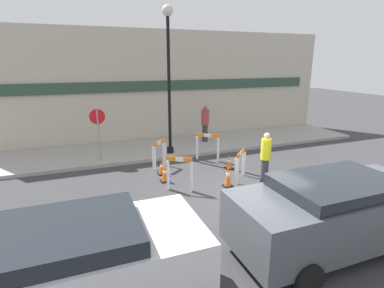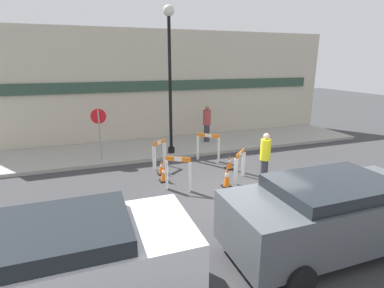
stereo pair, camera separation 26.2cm
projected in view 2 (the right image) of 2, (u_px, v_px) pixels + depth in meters
ground_plane at (248, 201)px, 8.84m from camera, size 60.00×60.00×0.00m
sidewalk_slab at (183, 145)px, 14.42m from camera, size 18.00×3.34×0.14m
storefront_facade at (172, 86)px, 15.28m from camera, size 18.00×0.22×5.50m
streetlamp_post at (170, 63)px, 12.05m from camera, size 0.44×0.44×5.95m
stop_sign at (99, 126)px, 11.87m from camera, size 0.60×0.06×2.06m
barricade_0 at (159, 153)px, 11.52m from camera, size 0.63×0.54×1.07m
barricade_1 at (178, 173)px, 9.43m from camera, size 0.76×0.56×1.12m
barricade_2 at (240, 164)px, 10.28m from camera, size 0.75×0.74×1.03m
barricade_3 at (208, 146)px, 12.29m from camera, size 0.82×0.72×1.15m
traffic_cone_0 at (164, 173)px, 10.23m from camera, size 0.30×0.30×0.61m
traffic_cone_1 at (227, 177)px, 9.75m from camera, size 0.30×0.30×0.74m
traffic_cone_2 at (162, 167)px, 10.90m from camera, size 0.30×0.30×0.54m
traffic_cone_3 at (229, 162)px, 11.40m from camera, size 0.30×0.30×0.57m
person_worker at (265, 157)px, 9.89m from camera, size 0.48×0.48×1.74m
person_pedestrian at (207, 123)px, 14.63m from camera, size 0.46×0.46×1.77m
parked_car_0 at (48, 268)px, 4.54m from camera, size 4.54×2.02×1.69m
parked_car_1 at (329, 211)px, 6.32m from camera, size 4.52×1.99×1.64m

